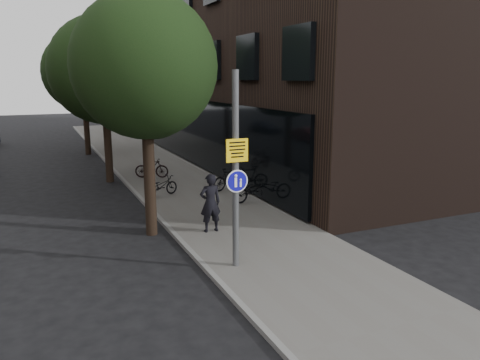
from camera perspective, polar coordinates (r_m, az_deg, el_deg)
ground at (r=12.45m, az=6.36°, el=-11.17°), size 120.00×120.00×0.00m
sidewalk at (r=21.30m, az=-6.71°, el=-0.98°), size 4.50×60.00×0.12m
curb_edge at (r=20.76m, az=-12.64°, el=-1.53°), size 0.15×60.00×0.13m
building_right_dark_brick at (r=35.12m, az=0.28°, el=19.03°), size 12.00×40.00×18.00m
street_tree_near at (r=14.82m, az=-11.35°, el=12.73°), size 4.40×4.40×7.50m
street_tree_mid at (r=23.19m, az=-16.16°, el=12.31°), size 5.00×5.00×7.80m
street_tree_far at (r=32.12m, az=-18.50°, el=12.07°), size 5.00×5.00×7.80m
signpost at (r=11.78m, az=-0.54°, el=1.13°), size 0.58×0.17×5.03m
pedestrian at (r=14.88m, az=-3.64°, el=-2.80°), size 0.70×0.46×1.89m
parked_bike_facade_near at (r=18.56m, az=1.73°, el=-1.14°), size 1.94×0.81×0.99m
parked_bike_facade_far at (r=20.45m, az=-1.36°, el=0.15°), size 1.73×0.85×1.00m
parked_bike_curb_near at (r=19.69m, az=-9.61°, el=-0.73°), size 1.71×1.13×0.85m
parked_bike_curb_far at (r=23.35m, az=-10.73°, el=1.46°), size 1.68×1.11×0.99m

